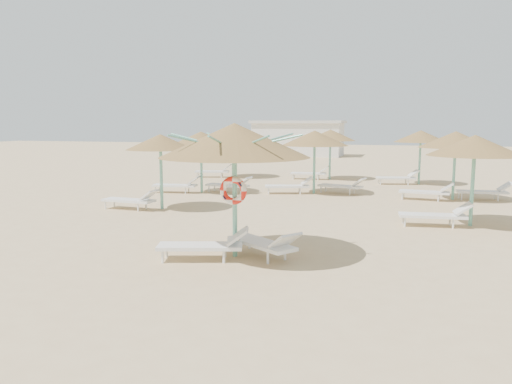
# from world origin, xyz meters

# --- Properties ---
(ground) EXTENTS (120.00, 120.00, 0.00)m
(ground) POSITION_xyz_m (0.00, 0.00, 0.00)
(ground) COLOR tan
(ground) RESTS_ON ground
(main_palapa) EXTENTS (3.39, 3.39, 3.04)m
(main_palapa) POSITION_xyz_m (-0.13, -0.34, 2.65)
(main_palapa) COLOR #6AB8A2
(main_palapa) RESTS_ON ground
(lounger_main_a) EXTENTS (2.11, 1.16, 0.73)m
(lounger_main_a) POSITION_xyz_m (-0.64, -0.84, 0.35)
(lounger_main_a) COLOR white
(lounger_main_a) RESTS_ON ground
(lounger_main_b) EXTENTS (1.97, 1.65, 0.73)m
(lounger_main_b) POSITION_xyz_m (0.58, -0.30, 0.35)
(lounger_main_b) COLOR white
(lounger_main_b) RESTS_ON ground
(palapa_field) EXTENTS (15.49, 13.94, 2.72)m
(palapa_field) POSITION_xyz_m (0.10, 11.05, 2.31)
(palapa_field) COLOR #6AB8A2
(palapa_field) RESTS_ON ground
(service_hut) EXTENTS (8.40, 4.40, 3.25)m
(service_hut) POSITION_xyz_m (-6.00, 35.00, 1.64)
(service_hut) COLOR silver
(service_hut) RESTS_ON ground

